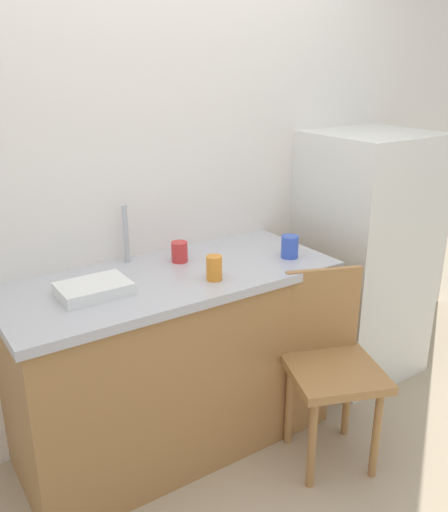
% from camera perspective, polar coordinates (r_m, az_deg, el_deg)
% --- Properties ---
extents(back_wall, '(4.80, 0.10, 2.51)m').
position_cam_1_polar(back_wall, '(2.65, -7.74, 8.36)').
color(back_wall, white).
rests_on(back_wall, ground_plane).
extents(cabinet_base, '(1.46, 0.60, 0.84)m').
position_cam_1_polar(cabinet_base, '(2.63, -5.26, -11.29)').
color(cabinet_base, '#A87542').
rests_on(cabinet_base, ground_plane).
extents(countertop, '(1.50, 0.64, 0.04)m').
position_cam_1_polar(countertop, '(2.43, -5.58, -2.34)').
color(countertop, '#B7B7BC').
rests_on(countertop, cabinet_base).
extents(faucet, '(0.02, 0.02, 0.27)m').
position_cam_1_polar(faucet, '(2.55, -10.24, 2.29)').
color(faucet, '#B7B7BC').
rests_on(faucet, countertop).
extents(refrigerator, '(0.63, 0.58, 1.41)m').
position_cam_1_polar(refrigerator, '(3.23, 14.45, -0.10)').
color(refrigerator, silver).
rests_on(refrigerator, ground_plane).
extents(chair, '(0.52, 0.52, 0.89)m').
position_cam_1_polar(chair, '(2.55, 11.01, -10.55)').
color(chair, '#A87542').
rests_on(chair, ground_plane).
extents(dish_tray, '(0.28, 0.20, 0.05)m').
position_cam_1_polar(dish_tray, '(2.26, -13.51, -3.36)').
color(dish_tray, white).
rests_on(dish_tray, countertop).
extents(cup_blue, '(0.08, 0.08, 0.11)m').
position_cam_1_polar(cup_blue, '(2.61, 6.90, 0.97)').
color(cup_blue, blue).
rests_on(cup_blue, countertop).
extents(cup_red, '(0.08, 0.08, 0.10)m').
position_cam_1_polar(cup_red, '(2.55, -4.68, 0.44)').
color(cup_red, red).
rests_on(cup_red, countertop).
extents(cup_orange, '(0.07, 0.07, 0.11)m').
position_cam_1_polar(cup_orange, '(2.33, -1.04, -1.26)').
color(cup_orange, orange).
rests_on(cup_orange, countertop).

